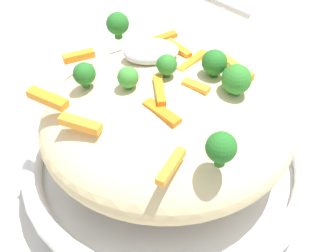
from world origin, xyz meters
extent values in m
plane|color=beige|center=(0.00, 0.00, 0.00)|extent=(2.40, 2.40, 0.00)
cylinder|color=silver|center=(0.00, 0.00, 0.01)|extent=(0.28, 0.28, 0.03)
torus|color=silver|center=(0.00, 0.00, 0.04)|extent=(0.31, 0.31, 0.02)
torus|color=black|center=(0.00, 0.00, 0.04)|extent=(0.30, 0.30, 0.00)
ellipsoid|color=beige|center=(0.00, 0.00, 0.09)|extent=(0.25, 0.24, 0.10)
cube|color=orange|center=(0.02, 0.06, 0.13)|extent=(0.03, 0.03, 0.01)
cube|color=orange|center=(-0.01, -0.01, 0.14)|extent=(0.01, 0.04, 0.01)
cube|color=orange|center=(-0.01, -0.10, 0.13)|extent=(0.03, 0.04, 0.01)
cube|color=orange|center=(-0.11, -0.01, 0.13)|extent=(0.04, 0.03, 0.01)
cube|color=orange|center=(0.03, 0.04, 0.13)|extent=(0.03, 0.04, 0.01)
cube|color=orange|center=(-0.08, -0.04, 0.13)|extent=(0.04, 0.03, 0.01)
cube|color=orange|center=(0.07, 0.02, 0.13)|extent=(0.03, 0.04, 0.01)
cube|color=orange|center=(-0.01, 0.05, 0.14)|extent=(0.04, 0.01, 0.01)
cube|color=orange|center=(-0.01, -0.04, 0.13)|extent=(0.03, 0.04, 0.01)
cube|color=orange|center=(0.03, -0.01, 0.14)|extent=(0.03, 0.02, 0.01)
cube|color=orange|center=(-0.09, 0.06, 0.13)|extent=(0.03, 0.02, 0.01)
cube|color=orange|center=(0.00, 0.08, 0.13)|extent=(0.04, 0.03, 0.01)
cylinder|color=#296820|center=(0.06, -0.01, 0.13)|extent=(0.01, 0.01, 0.01)
sphere|color=#2D7A28|center=(0.06, -0.01, 0.15)|extent=(0.03, 0.03, 0.03)
cylinder|color=#296820|center=(0.00, 0.01, 0.14)|extent=(0.01, 0.01, 0.01)
sphere|color=#2D7A28|center=(0.00, 0.01, 0.15)|extent=(0.02, 0.02, 0.02)
cylinder|color=#205B1C|center=(0.03, -0.10, 0.13)|extent=(0.01, 0.01, 0.01)
sphere|color=#236B23|center=(0.03, -0.10, 0.15)|extent=(0.03, 0.03, 0.03)
cylinder|color=#205B1C|center=(-0.08, 0.01, 0.13)|extent=(0.01, 0.01, 0.01)
sphere|color=#236B23|center=(-0.08, 0.01, 0.14)|extent=(0.02, 0.02, 0.02)
cylinder|color=#377928|center=(-0.04, 0.00, 0.14)|extent=(0.01, 0.01, 0.01)
sphere|color=#3D8E33|center=(-0.04, 0.00, 0.15)|extent=(0.02, 0.02, 0.02)
cylinder|color=#205B1C|center=(-0.04, 0.10, 0.13)|extent=(0.01, 0.01, 0.01)
sphere|color=#236B23|center=(-0.04, 0.10, 0.15)|extent=(0.02, 0.02, 0.02)
cylinder|color=#205B1C|center=(0.04, 0.01, 0.14)|extent=(0.01, 0.01, 0.01)
sphere|color=#236B23|center=(0.04, 0.01, 0.15)|extent=(0.02, 0.02, 0.02)
ellipsoid|color=#B7B7BC|center=(-0.01, 0.05, 0.14)|extent=(0.06, 0.04, 0.02)
camera|label=1|loc=(-0.03, -0.33, 0.40)|focal=48.99mm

